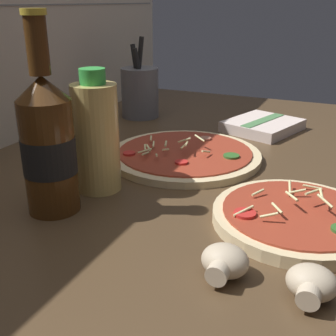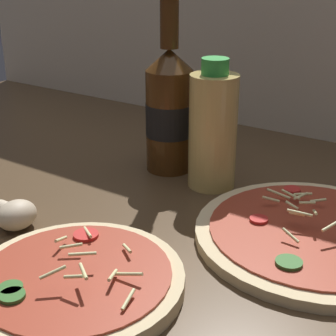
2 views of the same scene
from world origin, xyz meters
The scene contains 6 objects.
counter_slab centered at (0.00, 0.00, 1.25)cm, with size 160.00×90.00×2.50cm.
pizza_near centered at (2.66, -15.08, 3.48)cm, with size 22.73×22.73×4.55cm.
pizza_far centered at (19.89, 8.38, 3.29)cm, with size 29.00×29.00×4.31cm.
beer_bottle centered at (-7.47, 17.61, 12.58)cm, with size 7.48×7.48×27.50cm.
oil_bottle centered at (1.42, 15.73, 11.32)cm, with size 7.08×7.08×19.18cm.
mushroom_right centered at (-12.80, -9.71, 4.36)cm, with size 5.59×5.32×3.73cm.
Camera 2 is at (35.63, -47.03, 35.01)cm, focal length 55.00 mm.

